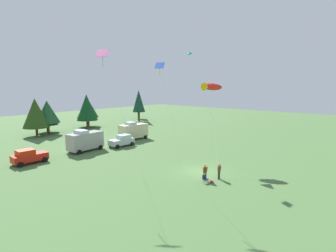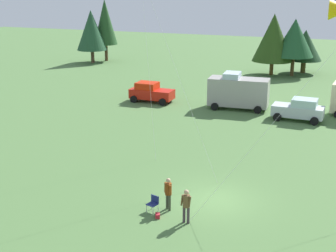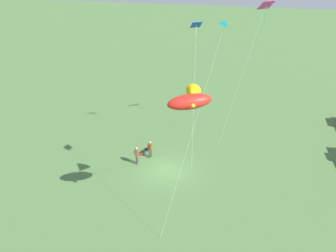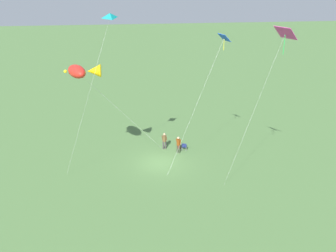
# 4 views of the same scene
# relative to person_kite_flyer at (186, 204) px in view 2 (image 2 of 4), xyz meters

# --- Properties ---
(ground_plane) EXTENTS (160.00, 160.00, 0.00)m
(ground_plane) POSITION_rel_person_kite_flyer_xyz_m (0.64, 2.94, -1.02)
(ground_plane) COLOR #4A6F3B
(person_kite_flyer) EXTENTS (0.56, 0.36, 1.74)m
(person_kite_flyer) POSITION_rel_person_kite_flyer_xyz_m (0.00, 0.00, 0.00)
(person_kite_flyer) COLOR #41353B
(person_kite_flyer) RESTS_ON ground
(folding_chair) EXTENTS (0.59, 0.59, 0.82)m
(folding_chair) POSITION_rel_person_kite_flyer_xyz_m (-1.94, 0.55, -0.53)
(folding_chair) COLOR navy
(folding_chair) RESTS_ON ground
(person_spectator) EXTENTS (0.50, 0.50, 1.74)m
(person_spectator) POSITION_rel_person_kite_flyer_xyz_m (-1.29, 0.97, 0.00)
(person_spectator) COLOR #3A422E
(person_spectator) RESTS_ON ground
(backpack_on_grass) EXTENTS (0.33, 0.38, 0.22)m
(backpack_on_grass) POSITION_rel_person_kite_flyer_xyz_m (-1.48, -0.02, -0.91)
(backpack_on_grass) COLOR #AF202A
(backpack_on_grass) RESTS_ON ground
(car_red_sedan) EXTENTS (4.23, 2.26, 1.89)m
(car_red_sedan) POSITION_rel_person_kite_flyer_xyz_m (-11.03, 21.63, -0.07)
(car_red_sedan) COLOR red
(car_red_sedan) RESTS_ON ground
(van_motorhome_grey) EXTENTS (5.53, 2.90, 3.34)m
(van_motorhome_grey) POSITION_rel_person_kite_flyer_xyz_m (-2.52, 22.05, 0.62)
(van_motorhome_grey) COLOR #A29D97
(van_motorhome_grey) RESTS_ON ground
(car_silver_compact) EXTENTS (4.28, 2.36, 1.89)m
(car_silver_compact) POSITION_rel_person_kite_flyer_xyz_m (3.16, 20.15, -0.07)
(car_silver_compact) COLOR silver
(car_silver_compact) RESTS_ON ground
(treeline_distant) EXTENTS (62.38, 9.67, 8.93)m
(treeline_distant) POSITION_rel_person_kite_flyer_xyz_m (1.17, 41.51, 3.77)
(treeline_distant) COLOR brown
(treeline_distant) RESTS_ON ground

